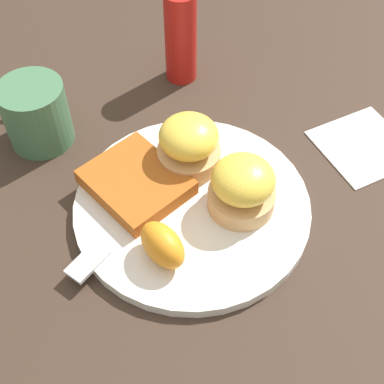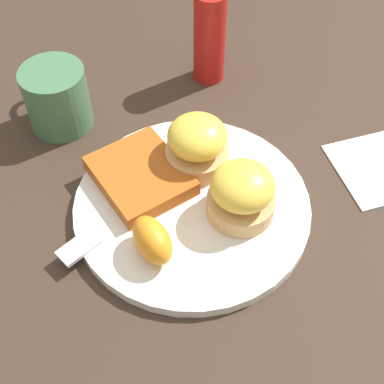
# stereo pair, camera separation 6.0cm
# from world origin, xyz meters

# --- Properties ---
(ground_plane) EXTENTS (1.10, 1.10, 0.00)m
(ground_plane) POSITION_xyz_m (0.00, 0.00, 0.00)
(ground_plane) COLOR #38281E
(plate) EXTENTS (0.27, 0.27, 0.01)m
(plate) POSITION_xyz_m (0.00, 0.00, 0.01)
(plate) COLOR silver
(plate) RESTS_ON ground_plane
(sandwich_benedict_left) EXTENTS (0.08, 0.08, 0.07)m
(sandwich_benedict_left) POSITION_xyz_m (-0.04, -0.04, 0.05)
(sandwich_benedict_left) COLOR tan
(sandwich_benedict_left) RESTS_ON plate
(sandwich_benedict_right) EXTENTS (0.08, 0.08, 0.07)m
(sandwich_benedict_right) POSITION_xyz_m (0.05, -0.03, 0.05)
(sandwich_benedict_right) COLOR tan
(sandwich_benedict_right) RESTS_ON plate
(hashbrown_patty) EXTENTS (0.12, 0.11, 0.02)m
(hashbrown_patty) POSITION_xyz_m (0.06, 0.04, 0.02)
(hashbrown_patty) COLOR #A9531A
(hashbrown_patty) RESTS_ON plate
(orange_wedge) EXTENTS (0.06, 0.04, 0.04)m
(orange_wedge) POSITION_xyz_m (-0.04, 0.07, 0.04)
(orange_wedge) COLOR orange
(orange_wedge) RESTS_ON plate
(fork) EXTENTS (0.09, 0.22, 0.00)m
(fork) POSITION_xyz_m (0.03, 0.07, 0.02)
(fork) COLOR silver
(fork) RESTS_ON plate
(cup) EXTENTS (0.11, 0.08, 0.08)m
(cup) POSITION_xyz_m (0.21, 0.09, 0.04)
(cup) COLOR #42704C
(cup) RESTS_ON ground_plane
(napkin) EXTENTS (0.13, 0.13, 0.00)m
(napkin) POSITION_xyz_m (-0.05, -0.24, 0.00)
(napkin) COLOR white
(napkin) RESTS_ON ground_plane
(condiment_bottle) EXTENTS (0.04, 0.04, 0.13)m
(condiment_bottle) POSITION_xyz_m (0.21, -0.13, 0.07)
(condiment_bottle) COLOR #B21914
(condiment_bottle) RESTS_ON ground_plane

